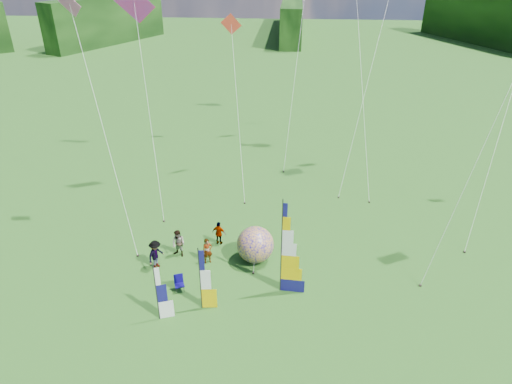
# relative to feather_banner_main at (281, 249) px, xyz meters

# --- Properties ---
(ground) EXTENTS (220.00, 220.00, 0.00)m
(ground) POSITION_rel_feather_banner_main_xyz_m (-0.44, -2.80, -2.79)
(ground) COLOR #2B671E
(ground) RESTS_ON ground
(treeline_ring) EXTENTS (210.00, 210.00, 8.00)m
(treeline_ring) POSITION_rel_feather_banner_main_xyz_m (-0.44, -2.80, 1.21)
(treeline_ring) COLOR #2B5B1A
(treeline_ring) RESTS_ON ground
(feather_banner_main) EXTENTS (1.50, 0.21, 5.59)m
(feather_banner_main) POSITION_rel_feather_banner_main_xyz_m (0.00, 0.00, 0.00)
(feather_banner_main) COLOR #141158
(feather_banner_main) RESTS_ON ground
(side_banner_left) EXTENTS (1.03, 0.19, 3.69)m
(side_banner_left) POSITION_rel_feather_banner_main_xyz_m (-4.07, -1.71, -0.95)
(side_banner_left) COLOR #DEB600
(side_banner_left) RESTS_ON ground
(side_banner_far) EXTENTS (0.94, 0.41, 3.25)m
(side_banner_far) POSITION_rel_feather_banner_main_xyz_m (-6.08, -2.70, -1.17)
(side_banner_far) COLOR white
(side_banner_far) RESTS_ON ground
(bol_inflatable) EXTENTS (2.79, 2.79, 2.23)m
(bol_inflatable) POSITION_rel_feather_banner_main_xyz_m (-1.60, 2.67, -1.68)
(bol_inflatable) COLOR navy
(bol_inflatable) RESTS_ON ground
(spectator_a) EXTENTS (0.71, 0.60, 1.65)m
(spectator_a) POSITION_rel_feather_banner_main_xyz_m (-4.43, 2.21, -1.97)
(spectator_a) COLOR #66594C
(spectator_a) RESTS_ON ground
(spectator_b) EXTENTS (0.97, 0.74, 1.79)m
(spectator_b) POSITION_rel_feather_banner_main_xyz_m (-6.30, 2.72, -1.90)
(spectator_b) COLOR #66594C
(spectator_b) RESTS_ON ground
(spectator_c) EXTENTS (0.89, 1.28, 1.85)m
(spectator_c) POSITION_rel_feather_banner_main_xyz_m (-7.36, 1.47, -1.87)
(spectator_c) COLOR #66594C
(spectator_c) RESTS_ON ground
(spectator_d) EXTENTS (1.01, 0.62, 1.61)m
(spectator_d) POSITION_rel_feather_banner_main_xyz_m (-4.03, 4.17, -1.99)
(spectator_d) COLOR #66594C
(spectator_d) RESTS_ON ground
(camp_chair) EXTENTS (0.71, 0.71, 0.96)m
(camp_chair) POSITION_rel_feather_banner_main_xyz_m (-5.54, -0.48, -2.32)
(camp_chair) COLOR #070345
(camp_chair) RESTS_ON ground
(kite_whale) EXTENTS (10.30, 16.40, 19.83)m
(kite_whale) POSITION_rel_feather_banner_main_xyz_m (5.42, 16.97, 7.12)
(kite_whale) COLOR black
(kite_whale) RESTS_ON ground
(kite_rainbow_delta) EXTENTS (9.39, 12.84, 15.66)m
(kite_rainbow_delta) POSITION_rel_feather_banner_main_xyz_m (-9.60, 10.00, 5.04)
(kite_rainbow_delta) COLOR #F31200
(kite_rainbow_delta) RESTS_ON ground
(kite_parafoil) EXTENTS (11.40, 11.06, 19.30)m
(kite_parafoil) POSITION_rel_feather_banner_main_xyz_m (10.71, 3.59, 6.86)
(kite_parafoil) COLOR #B60E0A
(kite_parafoil) RESTS_ON ground
(small_kite_red) EXTENTS (7.91, 10.45, 13.01)m
(small_kite_red) POSITION_rel_feather_banner_main_xyz_m (-3.75, 12.87, 3.71)
(small_kite_red) COLOR red
(small_kite_red) RESTS_ON ground
(small_kite_orange) EXTENTS (7.29, 11.40, 16.64)m
(small_kite_orange) POSITION_rel_feather_banner_main_xyz_m (5.86, 14.94, 5.53)
(small_kite_orange) COLOR orange
(small_kite_orange) RESTS_ON ground
(small_kite_yellow) EXTENTS (8.53, 11.61, 12.01)m
(small_kite_yellow) POSITION_rel_feather_banner_main_xyz_m (13.45, 8.61, 3.21)
(small_kite_yellow) COLOR yellow
(small_kite_yellow) RESTS_ON ground
(small_kite_pink) EXTENTS (8.72, 9.86, 15.14)m
(small_kite_pink) POSITION_rel_feather_banner_main_xyz_m (-10.97, 5.34, 4.78)
(small_kite_pink) COLOR #DB5C9D
(small_kite_pink) RESTS_ON ground
(small_kite_green) EXTENTS (6.33, 14.14, 21.76)m
(small_kite_green) POSITION_rel_feather_banner_main_xyz_m (0.72, 20.53, 8.09)
(small_kite_green) COLOR green
(small_kite_green) RESTS_ON ground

